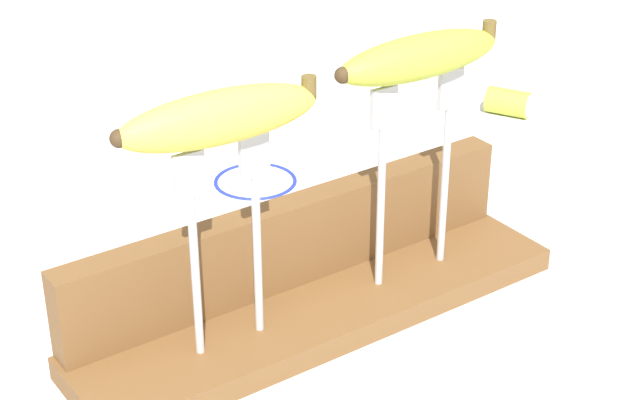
{
  "coord_description": "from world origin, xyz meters",
  "views": [
    {
      "loc": [
        -0.45,
        -0.64,
        0.53
      ],
      "look_at": [
        0.0,
        0.0,
        0.12
      ],
      "focal_mm": 58.49,
      "sensor_mm": 36.0,
      "label": 1
    }
  ],
  "objects_px": {
    "fork_stand_right": "(415,160)",
    "banana_raised_left": "(220,117)",
    "fork_stand_left": "(225,227)",
    "banana_raised_right": "(420,57)",
    "banana_chunk_far": "(509,102)",
    "wire_coil": "(255,180)"
  },
  "relations": [
    {
      "from": "banana_raised_left",
      "to": "banana_chunk_far",
      "type": "bearing_deg",
      "value": 24.14
    },
    {
      "from": "fork_stand_left",
      "to": "fork_stand_right",
      "type": "bearing_deg",
      "value": 0.0
    },
    {
      "from": "fork_stand_left",
      "to": "banana_chunk_far",
      "type": "xyz_separation_m",
      "value": [
        0.57,
        0.26,
        -0.11
      ]
    },
    {
      "from": "fork_stand_left",
      "to": "banana_raised_left",
      "type": "distance_m",
      "value": 0.09
    },
    {
      "from": "banana_chunk_far",
      "to": "wire_coil",
      "type": "xyz_separation_m",
      "value": [
        -0.37,
        0.02,
        -0.01
      ]
    },
    {
      "from": "fork_stand_right",
      "to": "banana_chunk_far",
      "type": "height_order",
      "value": "fork_stand_right"
    },
    {
      "from": "fork_stand_right",
      "to": "banana_raised_left",
      "type": "height_order",
      "value": "banana_raised_left"
    },
    {
      "from": "fork_stand_right",
      "to": "banana_chunk_far",
      "type": "relative_size",
      "value": 2.92
    },
    {
      "from": "fork_stand_left",
      "to": "wire_coil",
      "type": "xyz_separation_m",
      "value": [
        0.2,
        0.28,
        -0.13
      ]
    },
    {
      "from": "banana_raised_left",
      "to": "fork_stand_right",
      "type": "bearing_deg",
      "value": -0.0
    },
    {
      "from": "fork_stand_left",
      "to": "banana_raised_right",
      "type": "height_order",
      "value": "banana_raised_right"
    },
    {
      "from": "banana_raised_right",
      "to": "banana_chunk_far",
      "type": "relative_size",
      "value": 2.58
    },
    {
      "from": "fork_stand_right",
      "to": "fork_stand_left",
      "type": "bearing_deg",
      "value": -180.0
    },
    {
      "from": "fork_stand_left",
      "to": "wire_coil",
      "type": "relative_size",
      "value": 1.9
    },
    {
      "from": "fork_stand_left",
      "to": "banana_chunk_far",
      "type": "bearing_deg",
      "value": 24.15
    },
    {
      "from": "fork_stand_right",
      "to": "banana_raised_right",
      "type": "relative_size",
      "value": 1.13
    },
    {
      "from": "fork_stand_right",
      "to": "banana_raised_left",
      "type": "distance_m",
      "value": 0.21
    },
    {
      "from": "banana_raised_right",
      "to": "banana_chunk_far",
      "type": "xyz_separation_m",
      "value": [
        0.38,
        0.26,
        -0.21
      ]
    },
    {
      "from": "wire_coil",
      "to": "banana_raised_right",
      "type": "bearing_deg",
      "value": -90.54
    },
    {
      "from": "fork_stand_right",
      "to": "wire_coil",
      "type": "bearing_deg",
      "value": 89.47
    },
    {
      "from": "fork_stand_left",
      "to": "wire_coil",
      "type": "height_order",
      "value": "fork_stand_left"
    },
    {
      "from": "fork_stand_right",
      "to": "banana_chunk_far",
      "type": "distance_m",
      "value": 0.47
    }
  ]
}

